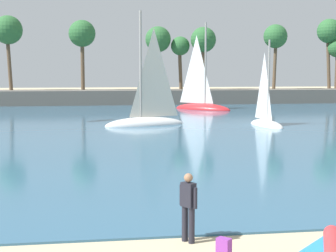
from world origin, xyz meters
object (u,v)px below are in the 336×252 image
Objects in this scene: backpack_by_trailer at (224,248)px; sailboat_mid_bay at (146,114)px; person_at_waterline at (188,205)px; sailboat_near_shore at (266,118)px; sailboat_toward_headland at (201,101)px.

sailboat_mid_bay reaches higher than backpack_by_trailer.
sailboat_near_shore is at bearing 67.01° from person_at_waterline.
backpack_by_trailer is 0.05× the size of sailboat_toward_headland.
sailboat_near_shore is 0.75× the size of sailboat_mid_bay.
person_at_waterline is at bearing -93.66° from sailboat_mid_bay.
person_at_waterline reaches higher than backpack_by_trailer.
sailboat_near_shore reaches higher than person_at_waterline.
backpack_by_trailer is 0.07× the size of sailboat_near_shore.
sailboat_mid_bay is at bearing 86.34° from person_at_waterline.
backpack_by_trailer is at bearing -110.94° from sailboat_near_shore.
sailboat_near_shore is (10.38, 24.47, -0.23)m from person_at_waterline.
sailboat_toward_headland is at bearing 94.51° from sailboat_near_shore.
person_at_waterline is 26.29m from sailboat_mid_bay.
backpack_by_trailer is at bearing -62.22° from person_at_waterline.
sailboat_mid_bay reaches higher than sailboat_near_shore.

